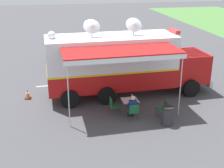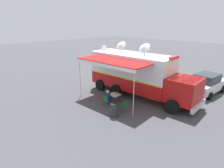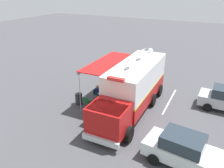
{
  "view_description": "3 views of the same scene",
  "coord_description": "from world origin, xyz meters",
  "views": [
    {
      "loc": [
        16.3,
        -3.12,
        6.95
      ],
      "look_at": [
        0.87,
        -0.12,
        1.0
      ],
      "focal_mm": 48.98,
      "sensor_mm": 36.0,
      "label": 1
    },
    {
      "loc": [
        12.3,
        9.62,
        6.0
      ],
      "look_at": [
        1.62,
        -0.7,
        1.08
      ],
      "focal_mm": 30.02,
      "sensor_mm": 36.0,
      "label": 2
    },
    {
      "loc": [
        -5.66,
        14.74,
        8.71
      ],
      "look_at": [
        2.05,
        0.1,
        1.47
      ],
      "focal_mm": 35.84,
      "sensor_mm": 36.0,
      "label": 3
    }
  ],
  "objects": [
    {
      "name": "lot_stripe",
      "position": [
        -2.25,
        -2.0,
        0.0
      ],
      "size": [
        0.27,
        4.8,
        0.01
      ],
      "primitive_type": "cube",
      "rotation": [
        0.0,
        0.0,
        0.03
      ],
      "color": "silver",
      "rests_on": "ground"
    },
    {
      "name": "folding_table",
      "position": [
        2.57,
        0.48,
        0.67
      ],
      "size": [
        0.82,
        0.82,
        0.73
      ],
      "color": "silver",
      "rests_on": "ground"
    },
    {
      "name": "command_truck",
      "position": [
        0.01,
        0.75,
        1.95
      ],
      "size": [
        5.09,
        9.56,
        4.53
      ],
      "color": "#B71414",
      "rests_on": "ground"
    },
    {
      "name": "car_behind_truck",
      "position": [
        -4.65,
        4.79,
        0.88
      ],
      "size": [
        4.36,
        2.34,
        1.76
      ],
      "color": "silver",
      "rests_on": "ground"
    },
    {
      "name": "seated_responder",
      "position": [
        3.18,
        0.45,
        0.65
      ],
      "size": [
        0.67,
        0.56,
        1.25
      ],
      "color": "navy",
      "rests_on": "ground"
    },
    {
      "name": "traffic_cone",
      "position": [
        -0.35,
        -4.77,
        0.28
      ],
      "size": [
        0.36,
        0.36,
        0.58
      ],
      "color": "black",
      "rests_on": "ground"
    },
    {
      "name": "folding_chair_at_table",
      "position": [
        3.37,
        0.45,
        0.51
      ],
      "size": [
        0.49,
        0.49,
        0.87
      ],
      "color": "#19562D",
      "rests_on": "ground"
    },
    {
      "name": "folding_chair_beside_table",
      "position": [
        2.48,
        -0.37,
        0.51
      ],
      "size": [
        0.49,
        0.49,
        0.87
      ],
      "color": "#19562D",
      "rests_on": "ground"
    },
    {
      "name": "trash_bin",
      "position": [
        4.1,
        1.92,
        0.46
      ],
      "size": [
        0.57,
        0.57,
        0.91
      ],
      "color": "#2D2D33",
      "rests_on": "ground"
    },
    {
      "name": "ground_plane",
      "position": [
        0.0,
        0.0,
        0.0
      ],
      "size": [
        100.0,
        100.0,
        0.0
      ],
      "primitive_type": "plane",
      "color": "#47474C"
    },
    {
      "name": "folding_chair_spare_by_truck",
      "position": [
        3.27,
        2.02,
        0.51
      ],
      "size": [
        0.48,
        0.48,
        0.87
      ],
      "color": "#19562D",
      "rests_on": "ground"
    },
    {
      "name": "water_bottle",
      "position": [
        2.42,
        0.62,
        0.83
      ],
      "size": [
        0.07,
        0.07,
        0.22
      ],
      "color": "#3F9959",
      "rests_on": "folding_table"
    }
  ]
}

